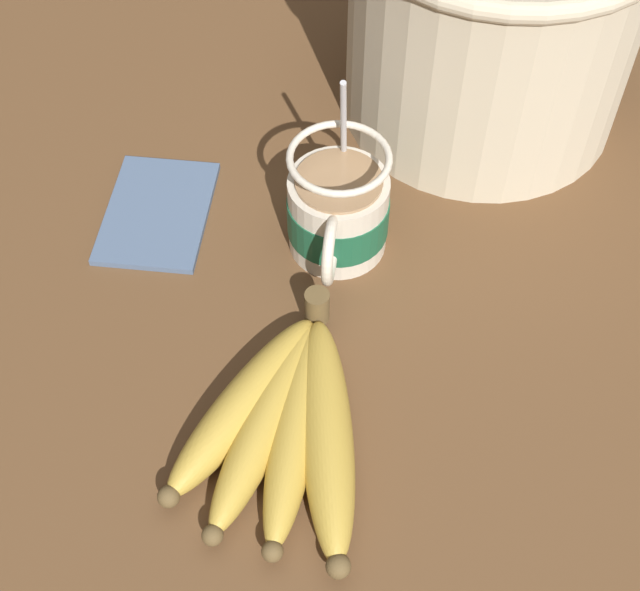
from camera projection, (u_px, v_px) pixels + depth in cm
name	position (u px, v px, depth cm)	size (l,w,h in cm)	color
table	(374.00, 280.00, 76.78)	(124.70, 124.70, 2.50)	brown
coffee_mug	(338.00, 212.00, 74.31)	(13.18, 8.60, 16.47)	beige
banana_bunch	(286.00, 422.00, 65.03)	(22.15, 15.61, 4.14)	brown
woven_basket	(493.00, 13.00, 79.63)	(27.40, 27.40, 20.89)	beige
napkin	(158.00, 212.00, 79.45)	(13.03, 9.24, 0.60)	slate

